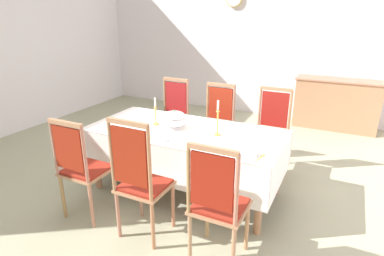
{
  "coord_description": "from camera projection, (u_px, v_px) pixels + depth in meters",
  "views": [
    {
      "loc": [
        1.55,
        -3.13,
        2.0
      ],
      "look_at": [
        0.04,
        -0.07,
        0.77
      ],
      "focal_mm": 29.93,
      "sensor_mm": 36.0,
      "label": 1
    }
  ],
  "objects": [
    {
      "name": "tablecloth",
      "position": [
        185.0,
        141.0,
        3.62
      ],
      "size": [
        2.18,
        1.02,
        0.45
      ],
      "color": "white",
      "rests_on": "dining_table"
    },
    {
      "name": "spoon_secondary",
      "position": [
        262.0,
        156.0,
        2.91
      ],
      "size": [
        0.05,
        0.18,
        0.01
      ],
      "rotation": [
        0.0,
        0.0,
        -0.22
      ],
      "color": "gold",
      "rests_on": "tablecloth"
    },
    {
      "name": "candlestick_west",
      "position": [
        156.0,
        114.0,
        3.69
      ],
      "size": [
        0.07,
        0.07,
        0.32
      ],
      "color": "gold",
      "rests_on": "tablecloth"
    },
    {
      "name": "chair_south_c",
      "position": [
        217.0,
        202.0,
        2.56
      ],
      "size": [
        0.44,
        0.42,
        1.11
      ],
      "color": "#99754D",
      "rests_on": "ground"
    },
    {
      "name": "dining_table",
      "position": [
        185.0,
        136.0,
        3.6
      ],
      "size": [
        2.16,
        1.0,
        0.77
      ],
      "color": "#A77352",
      "rests_on": "ground"
    },
    {
      "name": "ground",
      "position": [
        192.0,
        186.0,
        3.98
      ],
      "size": [
        7.21,
        6.57,
        0.04
      ],
      "primitive_type": "cube",
      "color": "#9D9E80"
    },
    {
      "name": "sideboard",
      "position": [
        336.0,
        104.0,
        5.76
      ],
      "size": [
        1.44,
        0.48,
        0.9
      ],
      "rotation": [
        0.0,
        0.0,
        3.14
      ],
      "color": "#A27351",
      "rests_on": "ground"
    },
    {
      "name": "chair_south_b",
      "position": [
        140.0,
        179.0,
        2.85
      ],
      "size": [
        0.44,
        0.42,
        1.19
      ],
      "color": "#A3725B",
      "rests_on": "ground"
    },
    {
      "name": "chair_north_a",
      "position": [
        172.0,
        116.0,
        4.69
      ],
      "size": [
        0.44,
        0.42,
        1.11
      ],
      "rotation": [
        0.0,
        0.0,
        3.14
      ],
      "color": "#9F6D58",
      "rests_on": "ground"
    },
    {
      "name": "chair_south_a",
      "position": [
        82.0,
        166.0,
        3.17
      ],
      "size": [
        0.44,
        0.42,
        1.08
      ],
      "color": "#A66D51",
      "rests_on": "ground"
    },
    {
      "name": "soup_tureen",
      "position": [
        174.0,
        119.0,
        3.59
      ],
      "size": [
        0.27,
        0.27,
        0.22
      ],
      "color": "white",
      "rests_on": "tablecloth"
    },
    {
      "name": "back_wall",
      "position": [
        267.0,
        35.0,
        6.23
      ],
      "size": [
        7.21,
        0.08,
        3.19
      ],
      "primitive_type": "cube",
      "color": "silver",
      "rests_on": "ground"
    },
    {
      "name": "candlestick_east",
      "position": [
        218.0,
        121.0,
        3.36
      ],
      "size": [
        0.07,
        0.07,
        0.38
      ],
      "color": "gold",
      "rests_on": "tablecloth"
    },
    {
      "name": "spoon_primary",
      "position": [
        152.0,
        137.0,
        3.35
      ],
      "size": [
        0.05,
        0.18,
        0.01
      ],
      "rotation": [
        0.0,
        0.0,
        0.17
      ],
      "color": "gold",
      "rests_on": "tablecloth"
    },
    {
      "name": "chair_north_b",
      "position": [
        217.0,
        123.0,
        4.4
      ],
      "size": [
        0.44,
        0.42,
        1.1
      ],
      "rotation": [
        0.0,
        0.0,
        3.14
      ],
      "color": "#A77157",
      "rests_on": "ground"
    },
    {
      "name": "bowl_near_right",
      "position": [
        249.0,
        153.0,
        2.93
      ],
      "size": [
        0.16,
        0.16,
        0.04
      ],
      "color": "white",
      "rests_on": "tablecloth"
    },
    {
      "name": "chair_north_c",
      "position": [
        271.0,
        131.0,
        4.08
      ],
      "size": [
        0.44,
        0.42,
        1.12
      ],
      "rotation": [
        0.0,
        0.0,
        3.14
      ],
      "color": "#99795A",
      "rests_on": "ground"
    },
    {
      "name": "bowl_near_left",
      "position": [
        160.0,
        138.0,
        3.27
      ],
      "size": [
        0.17,
        0.17,
        0.04
      ],
      "color": "white",
      "rests_on": "tablecloth"
    }
  ]
}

